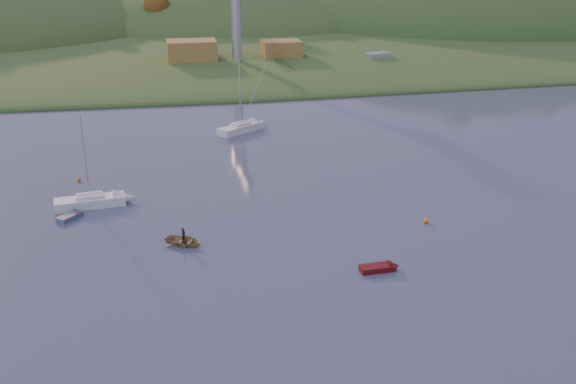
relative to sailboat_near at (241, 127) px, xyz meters
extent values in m
cube|color=#385120|center=(3.70, 158.59, -0.74)|extent=(620.00, 220.00, 1.50)
ellipsoid|color=#385120|center=(3.70, 93.59, -0.74)|extent=(640.00, 150.00, 7.00)
ellipsoid|color=#385120|center=(13.70, 138.59, -0.74)|extent=(140.00, 120.00, 36.00)
ellipsoid|color=#385120|center=(98.70, 123.59, -0.74)|extent=(150.00, 130.00, 60.00)
cube|color=slate|center=(8.70, 50.59, 0.46)|extent=(42.00, 16.00, 2.40)
cube|color=olive|center=(-4.30, 51.59, 4.06)|extent=(11.00, 8.00, 4.80)
cube|color=olive|center=(16.70, 52.59, 3.66)|extent=(9.00, 7.00, 4.00)
cylinder|color=#B7B7BC|center=(5.70, 48.59, 10.66)|extent=(2.20, 2.20, 18.00)
cube|color=white|center=(0.00, 0.00, -0.17)|extent=(8.07, 6.77, 1.12)
cube|color=white|center=(0.00, 0.00, 0.44)|extent=(3.57, 3.29, 0.72)
cylinder|color=silver|center=(0.00, 0.00, 5.50)|extent=(0.18, 0.18, 10.23)
cylinder|color=silver|center=(0.00, 0.00, 0.69)|extent=(2.73, 2.01, 0.12)
cylinder|color=white|center=(0.00, 0.00, 0.79)|extent=(2.53, 1.96, 0.36)
cube|color=white|center=(-20.89, -26.97, -0.20)|extent=(7.96, 3.21, 1.07)
cube|color=white|center=(-20.89, -26.97, 0.38)|extent=(3.09, 2.07, 0.68)
cylinder|color=silver|center=(-20.89, -26.97, 5.17)|extent=(0.18, 0.18, 9.68)
cylinder|color=silver|center=(-20.89, -26.97, 0.63)|extent=(3.09, 0.48, 0.12)
cylinder|color=white|center=(-20.89, -26.97, 0.73)|extent=(2.74, 0.67, 0.36)
imported|color=#9D8757|center=(-10.93, -39.12, -0.34)|extent=(4.73, 4.41, 0.80)
imported|color=black|center=(-10.93, -39.12, 0.05)|extent=(0.63, 0.68, 1.57)
cube|color=#520B0D|center=(6.19, -48.12, -0.47)|extent=(3.23, 1.37, 0.53)
cone|color=#520B0D|center=(7.79, -48.07, -0.47)|extent=(1.16, 1.31, 1.28)
cube|color=#515B6A|center=(-22.83, -30.21, -0.48)|extent=(2.75, 2.93, 0.50)
cone|color=#515B6A|center=(-21.93, -29.14, -0.48)|extent=(1.57, 1.54, 1.23)
cube|color=#505F69|center=(38.70, 46.59, 0.22)|extent=(15.80, 9.69, 1.91)
cube|color=#B7B7BC|center=(38.70, 46.59, 1.82)|extent=(7.05, 5.02, 2.55)
sphere|color=orange|center=(14.81, -39.00, -0.49)|extent=(0.50, 0.50, 0.50)
sphere|color=orange|center=(-23.01, -18.10, -0.49)|extent=(0.50, 0.50, 0.50)
camera|label=1|loc=(-12.23, -97.64, 27.55)|focal=40.00mm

